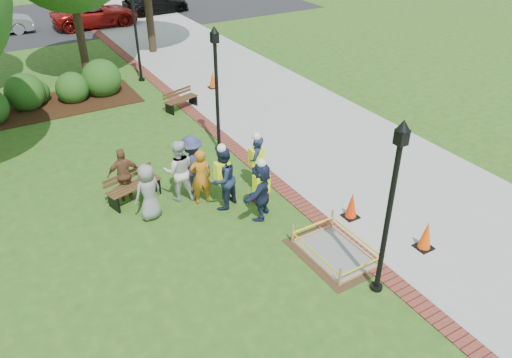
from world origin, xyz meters
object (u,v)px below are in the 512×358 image
hivis_worker_b (256,161)px  hivis_worker_c (223,177)px  lamp_near (391,199)px  hivis_worker_a (261,189)px  bench_near (134,192)px  cone_front (426,236)px  wet_concrete_pad (336,247)px

hivis_worker_b → hivis_worker_c: size_ratio=0.93×
lamp_near → hivis_worker_b: 5.40m
hivis_worker_a → hivis_worker_c: hivis_worker_c is taller
bench_near → hivis_worker_c: (2.08, -1.63, 0.72)m
cone_front → lamp_near: lamp_near is taller
lamp_near → hivis_worker_a: size_ratio=2.33×
cone_front → lamp_near: size_ratio=0.19×
lamp_near → hivis_worker_a: (-0.81, 3.82, -1.57)m
hivis_worker_c → wet_concrete_pad: bearing=-66.6°
cone_front → hivis_worker_b: (-2.21, 4.67, 0.53)m
wet_concrete_pad → hivis_worker_b: bearing=91.8°
hivis_worker_b → wet_concrete_pad: bearing=-88.2°
wet_concrete_pad → cone_front: 2.31m
cone_front → hivis_worker_c: hivis_worker_c is taller
cone_front → hivis_worker_c: bearing=129.4°
bench_near → hivis_worker_b: size_ratio=0.90×
bench_near → lamp_near: bearing=-60.9°
cone_front → hivis_worker_b: size_ratio=0.44×
hivis_worker_c → cone_front: bearing=-50.6°
cone_front → lamp_near: 2.96m
lamp_near → hivis_worker_b: size_ratio=2.27×
cone_front → bench_near: bearing=133.5°
bench_near → hivis_worker_c: 2.74m
hivis_worker_a → hivis_worker_b: size_ratio=0.98×
wet_concrete_pad → hivis_worker_a: 2.57m
wet_concrete_pad → bench_near: bench_near is taller
lamp_near → cone_front: bearing=13.6°
hivis_worker_c → hivis_worker_a: bearing=-54.6°
cone_front → lamp_near: bearing=-166.4°
wet_concrete_pad → hivis_worker_a: size_ratio=1.27×
cone_front → lamp_near: (-2.04, -0.49, 2.08)m
lamp_near → wet_concrete_pad: bearing=91.9°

